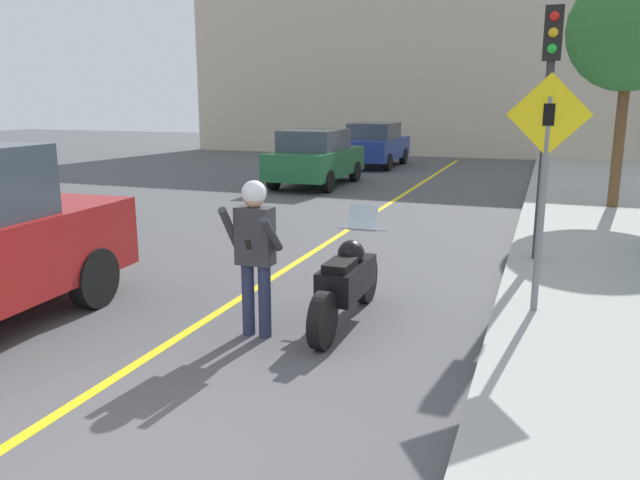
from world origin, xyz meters
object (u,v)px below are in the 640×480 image
(traffic_light, at_px, (549,87))
(street_tree, at_px, (631,30))
(motorcycle, at_px, (347,281))
(parked_car_blue, at_px, (375,144))
(person_biker, at_px, (255,242))
(crossing_sign, at_px, (544,172))
(parked_car_green, at_px, (316,157))

(traffic_light, bearing_deg, street_tree, 74.94)
(traffic_light, distance_m, street_tree, 6.05)
(motorcycle, relative_size, parked_car_blue, 0.54)
(motorcycle, distance_m, traffic_light, 4.51)
(person_biker, relative_size, crossing_sign, 0.64)
(person_biker, bearing_deg, parked_car_blue, 101.07)
(motorcycle, distance_m, parked_car_blue, 17.42)
(crossing_sign, xyz_separation_m, traffic_light, (-0.04, 2.56, 0.96))
(parked_car_green, bearing_deg, street_tree, -13.45)
(motorcycle, xyz_separation_m, parked_car_green, (-4.50, 10.99, 0.35))
(person_biker, bearing_deg, street_tree, 66.05)
(street_tree, height_order, parked_car_blue, street_tree)
(person_biker, distance_m, street_tree, 11.14)
(motorcycle, relative_size, street_tree, 0.43)
(motorcycle, height_order, street_tree, street_tree)
(person_biker, distance_m, parked_car_blue, 17.96)
(motorcycle, distance_m, street_tree, 10.36)
(crossing_sign, height_order, traffic_light, traffic_light)
(person_biker, xyz_separation_m, crossing_sign, (2.87, 1.55, 0.71))
(street_tree, bearing_deg, parked_car_blue, 134.98)
(motorcycle, height_order, parked_car_blue, parked_car_blue)
(street_tree, xyz_separation_m, parked_car_green, (-8.05, 1.93, -3.18))
(person_biker, height_order, parked_car_green, person_biker)
(person_biker, bearing_deg, parked_car_green, 107.46)
(motorcycle, xyz_separation_m, crossing_sign, (2.06, 0.80, 1.27))
(motorcycle, height_order, traffic_light, traffic_light)
(crossing_sign, relative_size, traffic_light, 0.73)
(person_biker, relative_size, parked_car_green, 0.41)
(parked_car_green, bearing_deg, crossing_sign, -57.23)
(motorcycle, bearing_deg, street_tree, 68.62)
(traffic_light, bearing_deg, crossing_sign, -89.04)
(street_tree, bearing_deg, person_biker, -113.95)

